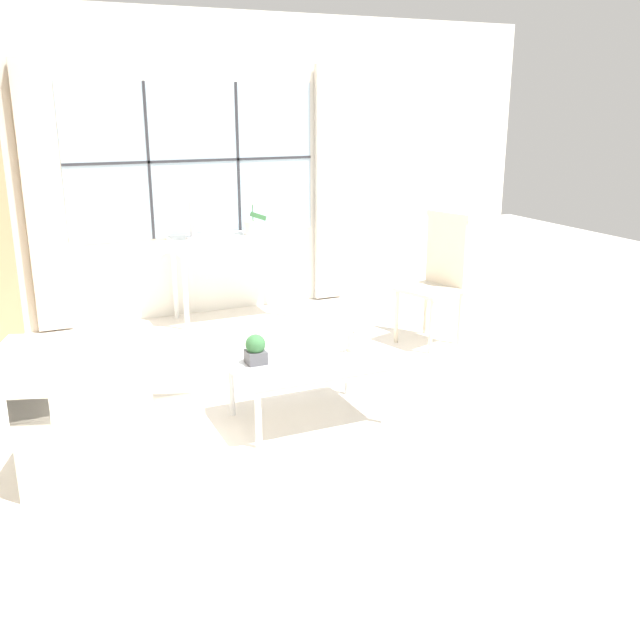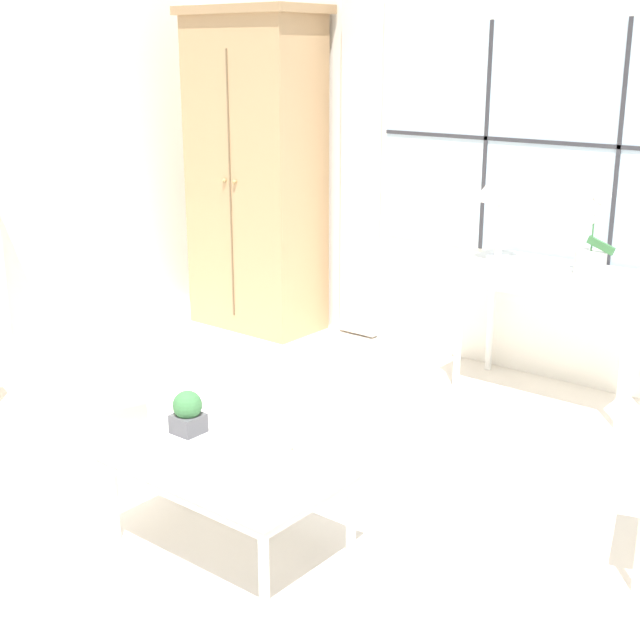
% 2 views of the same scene
% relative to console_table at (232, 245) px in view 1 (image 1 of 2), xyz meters
% --- Properties ---
extents(ground_plane, '(14.00, 14.00, 0.00)m').
position_rel_console_table_xyz_m(ground_plane, '(-0.24, -2.70, -0.70)').
color(ground_plane, silver).
extents(wall_back_windowed, '(7.20, 0.14, 2.80)m').
position_rel_console_table_xyz_m(wall_back_windowed, '(-0.24, 0.33, 0.68)').
color(wall_back_windowed, white).
rests_on(wall_back_windowed, ground_plane).
extents(console_table, '(1.11, 0.49, 0.80)m').
position_rel_console_table_xyz_m(console_table, '(0.00, 0.00, 0.00)').
color(console_table, white).
rests_on(console_table, ground_plane).
extents(table_lamp, '(0.31, 0.31, 0.56)m').
position_rel_console_table_xyz_m(table_lamp, '(-0.37, -0.02, 0.53)').
color(table_lamp, silver).
rests_on(table_lamp, console_table).
extents(potted_orchid, '(0.22, 0.18, 0.49)m').
position_rel_console_table_xyz_m(potted_orchid, '(0.21, -0.03, 0.28)').
color(potted_orchid, '#BCB7AD').
rests_on(potted_orchid, console_table).
extents(armchair_upholstered, '(1.12, 1.05, 0.87)m').
position_rel_console_table_xyz_m(armchair_upholstered, '(-1.50, -2.57, -0.41)').
color(armchair_upholstered, beige).
rests_on(armchair_upholstered, ground_plane).
extents(side_chair_wooden, '(0.55, 0.55, 1.11)m').
position_rel_console_table_xyz_m(side_chair_wooden, '(1.38, -1.40, -0.09)').
color(side_chair_wooden, beige).
rests_on(side_chair_wooden, ground_plane).
extents(coffee_table, '(0.95, 0.62, 0.41)m').
position_rel_console_table_xyz_m(coffee_table, '(-0.28, -2.42, -0.34)').
color(coffee_table, silver).
rests_on(coffee_table, ground_plane).
extents(potted_plant_small, '(0.13, 0.13, 0.19)m').
position_rel_console_table_xyz_m(potted_plant_small, '(-0.60, -2.34, -0.20)').
color(potted_plant_small, '#4C4C51').
rests_on(potted_plant_small, coffee_table).
extents(pillar_candle, '(0.12, 0.12, 0.15)m').
position_rel_console_table_xyz_m(pillar_candle, '(0.06, -2.41, -0.23)').
color(pillar_candle, silver).
rests_on(pillar_candle, coffee_table).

